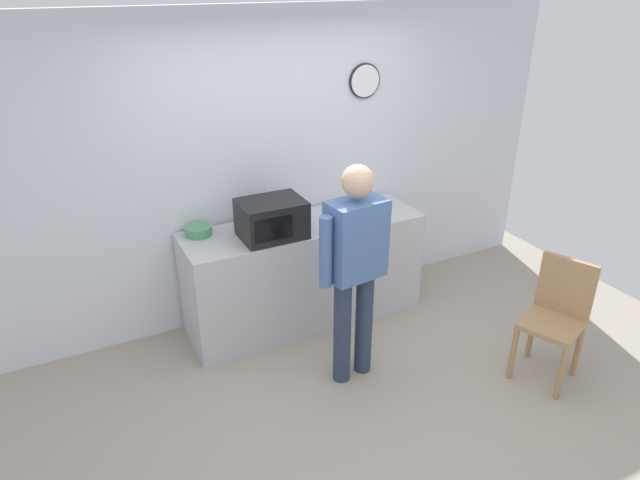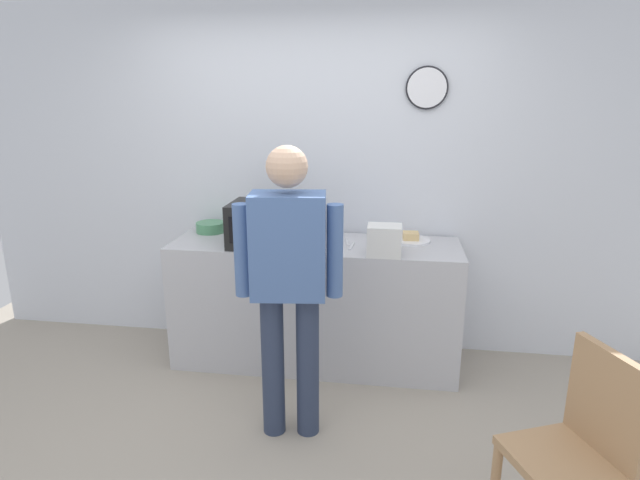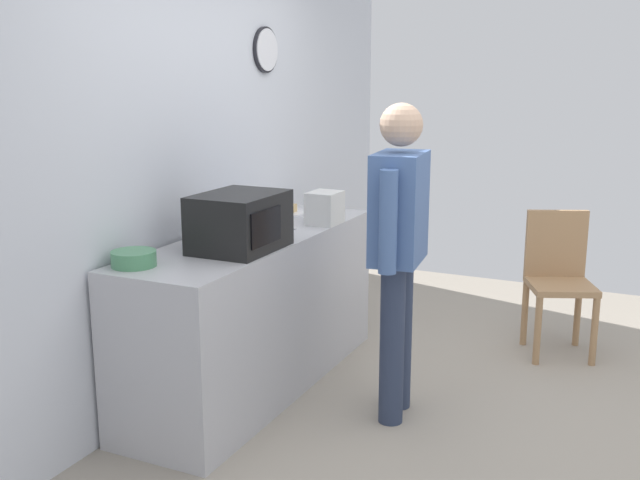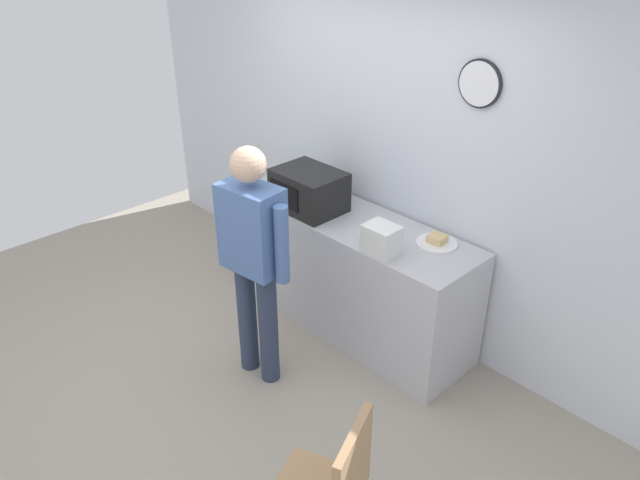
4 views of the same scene
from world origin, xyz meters
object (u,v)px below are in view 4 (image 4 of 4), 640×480
microwave (309,190)px  sandwich_plate (437,242)px  person_standing (253,251)px  fork_utensil (372,232)px  salad_bowl (292,174)px  spoon_utensil (376,227)px  toaster (381,240)px

microwave → sandwich_plate: bearing=13.9°
microwave → person_standing: 0.84m
microwave → person_standing: (0.31, -0.77, -0.08)m
fork_utensil → person_standing: 0.87m
microwave → sandwich_plate: microwave is taller
person_standing → microwave: bearing=111.9°
salad_bowl → person_standing: (0.83, -1.06, 0.03)m
microwave → salad_bowl: size_ratio=2.30×
spoon_utensil → person_standing: bearing=-104.6°
toaster → fork_utensil: 0.30m
fork_utensil → sandwich_plate: bearing=25.5°
microwave → spoon_utensil: bearing=14.1°
toaster → fork_utensil: bearing=143.2°
sandwich_plate → salad_bowl: (-1.51, 0.04, 0.02)m
microwave → fork_utensil: 0.60m
salad_bowl → toaster: (1.32, -0.40, 0.06)m
salad_bowl → fork_utensil: (1.10, -0.23, -0.03)m
sandwich_plate → fork_utensil: sandwich_plate is taller
spoon_utensil → person_standing: 0.94m
toaster → salad_bowl: bearing=163.1°
toaster → spoon_utensil: size_ratio=1.29×
microwave → salad_bowl: microwave is taller
salad_bowl → spoon_utensil: size_ratio=1.28×
toaster → fork_utensil: size_ratio=1.29×
spoon_utensil → toaster: bearing=-44.1°
microwave → toaster: microwave is taller
toaster → fork_utensil: (-0.23, 0.17, -0.10)m
salad_bowl → sandwich_plate: bearing=-1.5°
microwave → person_standing: size_ratio=0.30×
person_standing → salad_bowl: bearing=128.0°
salad_bowl → person_standing: person_standing is taller
sandwich_plate → toaster: size_ratio=1.26×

